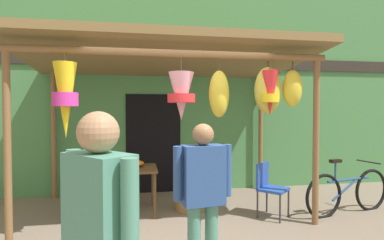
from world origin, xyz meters
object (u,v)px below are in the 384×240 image
object	(u,v)px
flower_heap_on_table	(121,164)
wicker_basket_by_table	(190,202)
parked_bicycle	(348,192)
vendor_in_orange	(203,190)
shopper_by_bananas	(99,237)
folding_chair	(269,185)
display_table	(117,173)

from	to	relation	value
flower_heap_on_table	wicker_basket_by_table	size ratio (longest dim) A/B	1.50
parked_bicycle	vendor_in_orange	size ratio (longest dim) A/B	1.12
flower_heap_on_table	parked_bicycle	xyz separation A→B (m)	(3.62, -0.66, -0.46)
vendor_in_orange	shopper_by_bananas	xyz separation A→B (m)	(-0.82, -1.18, 0.08)
wicker_basket_by_table	parked_bicycle	size ratio (longest dim) A/B	0.30
folding_chair	vendor_in_orange	distance (m)	2.18
display_table	parked_bicycle	bearing A→B (deg)	-9.23
vendor_in_orange	shopper_by_bananas	size ratio (longest dim) A/B	0.93
flower_heap_on_table	shopper_by_bananas	distance (m)	3.38
vendor_in_orange	display_table	bearing A→B (deg)	114.16
display_table	parked_bicycle	world-z (taller)	parked_bicycle
display_table	vendor_in_orange	distance (m)	2.35
flower_heap_on_table	wicker_basket_by_table	distance (m)	1.32
parked_bicycle	vendor_in_orange	distance (m)	3.18
folding_chair	wicker_basket_by_table	distance (m)	1.33
wicker_basket_by_table	flower_heap_on_table	bearing A→B (deg)	177.30
flower_heap_on_table	shopper_by_bananas	xyz separation A→B (m)	(0.08, -3.38, 0.17)
parked_bicycle	flower_heap_on_table	bearing A→B (deg)	169.69
wicker_basket_by_table	vendor_in_orange	distance (m)	2.29
flower_heap_on_table	wicker_basket_by_table	bearing A→B (deg)	-2.70
display_table	shopper_by_bananas	size ratio (longest dim) A/B	0.76
folding_chair	shopper_by_bananas	world-z (taller)	shopper_by_bananas
wicker_basket_by_table	shopper_by_bananas	size ratio (longest dim) A/B	0.31
parked_bicycle	folding_chair	bearing A→B (deg)	176.17
shopper_by_bananas	flower_heap_on_table	bearing A→B (deg)	91.31
flower_heap_on_table	parked_bicycle	world-z (taller)	parked_bicycle
display_table	flower_heap_on_table	distance (m)	0.16
flower_heap_on_table	parked_bicycle	distance (m)	3.71
display_table	flower_heap_on_table	xyz separation A→B (m)	(0.06, 0.06, 0.14)
parked_bicycle	shopper_by_bananas	world-z (taller)	shopper_by_bananas
display_table	folding_chair	world-z (taller)	folding_chair
wicker_basket_by_table	vendor_in_orange	bearing A→B (deg)	-96.15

